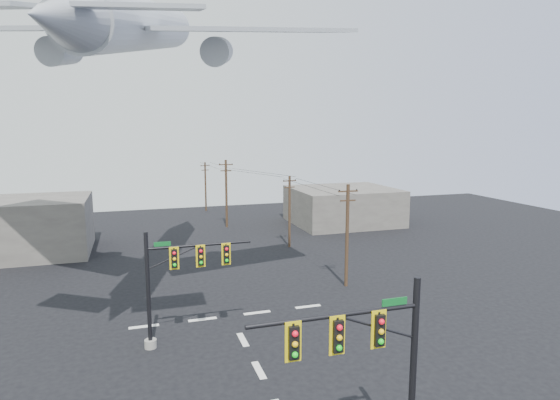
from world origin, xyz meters
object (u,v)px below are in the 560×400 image
object	(u,v)px
signal_mast_far	(175,281)
utility_pole_d	(206,185)
utility_pole_a	(347,234)
utility_pole_c	(226,192)
utility_pole_b	(290,210)
airliner	(139,26)
signal_mast_near	(376,368)

from	to	relation	value
signal_mast_far	utility_pole_d	world-z (taller)	utility_pole_d
utility_pole_a	utility_pole_c	bearing A→B (deg)	102.13
utility_pole_b	airliner	bearing A→B (deg)	-150.70
signal_mast_far	utility_pole_a	world-z (taller)	utility_pole_a
utility_pole_a	airliner	world-z (taller)	airliner
signal_mast_far	airliner	world-z (taller)	airliner
utility_pole_d	airliner	world-z (taller)	airliner
utility_pole_a	utility_pole_d	size ratio (longest dim) A/B	1.11
signal_mast_near	utility_pole_b	xyz separation A→B (m)	(8.14, 34.38, -0.13)
signal_mast_far	utility_pole_d	size ratio (longest dim) A/B	0.92
signal_mast_far	signal_mast_near	bearing A→B (deg)	-64.71
utility_pole_b	utility_pole_a	bearing A→B (deg)	-99.16
signal_mast_near	signal_mast_far	world-z (taller)	signal_mast_near
signal_mast_far	utility_pole_b	world-z (taller)	utility_pole_b
signal_mast_near	utility_pole_c	world-z (taller)	utility_pole_c
signal_mast_far	utility_pole_c	distance (m)	35.00
signal_mast_far	utility_pole_b	bearing A→B (deg)	55.26
signal_mast_far	utility_pole_c	xyz separation A→B (m)	(9.77, 33.60, 0.69)
signal_mast_far	utility_pole_a	distance (m)	16.38
signal_mast_near	utility_pole_a	size ratio (longest dim) A/B	0.88
utility_pole_c	utility_pole_d	bearing A→B (deg)	105.54
utility_pole_c	airliner	distance (m)	32.29
signal_mast_far	utility_pole_b	xyz separation A→B (m)	(14.50, 20.92, 0.13)
signal_mast_near	utility_pole_d	world-z (taller)	utility_pole_d
signal_mast_near	utility_pole_b	bearing A→B (deg)	76.68
signal_mast_far	utility_pole_d	distance (m)	48.12
utility_pole_d	utility_pole_b	bearing A→B (deg)	-98.38
utility_pole_b	utility_pole_d	xyz separation A→B (m)	(-5.50, 26.35, -0.09)
utility_pole_d	utility_pole_a	bearing A→B (deg)	-101.91
signal_mast_near	airliner	distance (m)	27.70
signal_mast_near	signal_mast_far	bearing A→B (deg)	115.29
utility_pole_a	utility_pole_d	world-z (taller)	utility_pole_a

